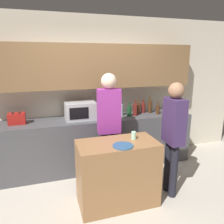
# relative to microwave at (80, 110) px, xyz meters

# --- Properties ---
(ground_plane) EXTENTS (14.00, 14.00, 0.00)m
(ground_plane) POSITION_rel_microwave_xyz_m (0.24, -1.41, -1.08)
(ground_plane) COLOR beige
(back_wall) EXTENTS (6.40, 0.40, 2.70)m
(back_wall) POSITION_rel_microwave_xyz_m (0.24, 0.25, 0.45)
(back_wall) COLOR beige
(back_wall) RESTS_ON ground_plane
(back_counter) EXTENTS (3.60, 0.62, 0.93)m
(back_counter) POSITION_rel_microwave_xyz_m (0.24, -0.02, -0.62)
(back_counter) COLOR #4C4C51
(back_counter) RESTS_ON ground_plane
(kitchen_island) EXTENTS (1.06, 0.55, 0.89)m
(kitchen_island) POSITION_rel_microwave_xyz_m (0.30, -1.13, -0.64)
(kitchen_island) COLOR #996B42
(kitchen_island) RESTS_ON ground_plane
(microwave) EXTENTS (0.52, 0.39, 0.30)m
(microwave) POSITION_rel_microwave_xyz_m (0.00, 0.00, 0.00)
(microwave) COLOR #B7BABC
(microwave) RESTS_ON back_counter
(toaster) EXTENTS (0.26, 0.16, 0.18)m
(toaster) POSITION_rel_microwave_xyz_m (-1.02, 0.00, -0.06)
(toaster) COLOR #B21E19
(toaster) RESTS_ON back_counter
(potted_plant) EXTENTS (0.14, 0.14, 0.40)m
(potted_plant) POSITION_rel_microwave_xyz_m (1.81, 0.00, 0.05)
(potted_plant) COLOR brown
(potted_plant) RESTS_ON back_counter
(bottle_0) EXTENTS (0.08, 0.08, 0.29)m
(bottle_0) POSITION_rel_microwave_xyz_m (0.75, 0.01, -0.04)
(bottle_0) COLOR silver
(bottle_0) RESTS_ON back_counter
(bottle_1) EXTENTS (0.08, 0.08, 0.26)m
(bottle_1) POSITION_rel_microwave_xyz_m (0.88, -0.08, -0.05)
(bottle_1) COLOR #194723
(bottle_1) RESTS_ON back_counter
(bottle_2) EXTENTS (0.08, 0.08, 0.29)m
(bottle_2) POSITION_rel_microwave_xyz_m (1.00, -0.07, -0.04)
(bottle_2) COLOR maroon
(bottle_2) RESTS_ON back_counter
(bottle_3) EXTENTS (0.07, 0.07, 0.28)m
(bottle_3) POSITION_rel_microwave_xyz_m (1.10, 0.02, -0.04)
(bottle_3) COLOR #472814
(bottle_3) RESTS_ON back_counter
(bottle_4) EXTENTS (0.09, 0.09, 0.26)m
(bottle_4) POSITION_rel_microwave_xyz_m (1.23, 0.08, -0.05)
(bottle_4) COLOR maroon
(bottle_4) RESTS_ON back_counter
(bottle_5) EXTENTS (0.08, 0.08, 0.32)m
(bottle_5) POSITION_rel_microwave_xyz_m (1.35, 0.03, -0.03)
(bottle_5) COLOR #472814
(bottle_5) RESTS_ON back_counter
(bottle_6) EXTENTS (0.07, 0.07, 0.23)m
(bottle_6) POSITION_rel_microwave_xyz_m (1.45, -0.09, -0.06)
(bottle_6) COLOR #472814
(bottle_6) RESTS_ON back_counter
(plate_on_island) EXTENTS (0.26, 0.26, 0.01)m
(plate_on_island) POSITION_rel_microwave_xyz_m (0.32, -1.27, -0.18)
(plate_on_island) COLOR #2D5684
(plate_on_island) RESTS_ON kitchen_island
(cup_0) EXTENTS (0.07, 0.07, 0.10)m
(cup_0) POSITION_rel_microwave_xyz_m (0.55, -1.08, -0.14)
(cup_0) COLOR #B2E9C8
(cup_0) RESTS_ON kitchen_island
(person_left) EXTENTS (0.22, 0.35, 1.65)m
(person_left) POSITION_rel_microwave_xyz_m (1.11, -1.16, -0.10)
(person_left) COLOR black
(person_left) RESTS_ON ground_plane
(person_center) EXTENTS (0.35, 0.23, 1.75)m
(person_center) POSITION_rel_microwave_xyz_m (0.34, -0.59, -0.03)
(person_center) COLOR black
(person_center) RESTS_ON ground_plane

